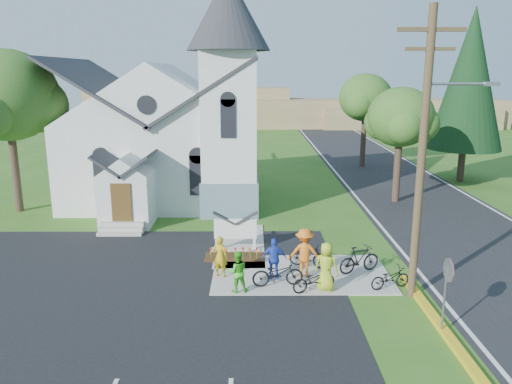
{
  "coord_description": "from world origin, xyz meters",
  "views": [
    {
      "loc": [
        -0.43,
        -18.11,
        7.87
      ],
      "look_at": [
        -0.26,
        5.0,
        2.31
      ],
      "focal_mm": 35.0,
      "sensor_mm": 36.0,
      "label": 1
    }
  ],
  "objects_px": {
    "church_sign": "(235,229)",
    "bike_0": "(278,273)",
    "utility_pole": "(424,148)",
    "cyclist_4": "(326,266)",
    "cyclist_0": "(220,256)",
    "bike_4": "(390,278)",
    "bike_3": "(359,259)",
    "stop_sign": "(447,280)",
    "cyclist_2": "(274,259)",
    "cyclist_3": "(304,253)",
    "bike_1": "(308,256)",
    "cyclist_1": "(237,272)",
    "bike_2": "(314,280)"
  },
  "relations": [
    {
      "from": "utility_pole",
      "to": "bike_0",
      "type": "xyz_separation_m",
      "value": [
        -4.85,
        0.79,
        -4.85
      ]
    },
    {
      "from": "church_sign",
      "to": "cyclist_1",
      "type": "xyz_separation_m",
      "value": [
        0.21,
        -4.4,
        -0.2
      ]
    },
    {
      "from": "cyclist_1",
      "to": "bike_4",
      "type": "height_order",
      "value": "cyclist_1"
    },
    {
      "from": "bike_1",
      "to": "bike_4",
      "type": "bearing_deg",
      "value": -105.55
    },
    {
      "from": "cyclist_0",
      "to": "bike_1",
      "type": "relative_size",
      "value": 1.0
    },
    {
      "from": "bike_0",
      "to": "cyclist_3",
      "type": "distance_m",
      "value": 1.49
    },
    {
      "from": "bike_3",
      "to": "bike_1",
      "type": "bearing_deg",
      "value": 50.29
    },
    {
      "from": "cyclist_0",
      "to": "cyclist_1",
      "type": "bearing_deg",
      "value": 133.82
    },
    {
      "from": "cyclist_1",
      "to": "cyclist_4",
      "type": "xyz_separation_m",
      "value": [
        3.25,
        0.12,
        0.14
      ]
    },
    {
      "from": "church_sign",
      "to": "bike_0",
      "type": "bearing_deg",
      "value": -66.41
    },
    {
      "from": "cyclist_1",
      "to": "cyclist_3",
      "type": "xyz_separation_m",
      "value": [
        2.58,
        1.4,
        0.2
      ]
    },
    {
      "from": "cyclist_0",
      "to": "bike_3",
      "type": "distance_m",
      "value": 5.55
    },
    {
      "from": "utility_pole",
      "to": "bike_2",
      "type": "xyz_separation_m",
      "value": [
        -3.56,
        0.3,
        -4.91
      ]
    },
    {
      "from": "bike_0",
      "to": "utility_pole",
      "type": "bearing_deg",
      "value": -106.86
    },
    {
      "from": "utility_pole",
      "to": "bike_3",
      "type": "distance_m",
      "value": 5.44
    },
    {
      "from": "cyclist_0",
      "to": "bike_0",
      "type": "height_order",
      "value": "cyclist_0"
    },
    {
      "from": "bike_2",
      "to": "stop_sign",
      "type": "bearing_deg",
      "value": -150.13
    },
    {
      "from": "church_sign",
      "to": "bike_3",
      "type": "bearing_deg",
      "value": -27.73
    },
    {
      "from": "bike_1",
      "to": "cyclist_2",
      "type": "relative_size",
      "value": 1.0
    },
    {
      "from": "bike_1",
      "to": "bike_3",
      "type": "relative_size",
      "value": 0.89
    },
    {
      "from": "cyclist_2",
      "to": "bike_2",
      "type": "xyz_separation_m",
      "value": [
        1.4,
        -1.15,
        -0.38
      ]
    },
    {
      "from": "stop_sign",
      "to": "bike_0",
      "type": "xyz_separation_m",
      "value": [
        -4.93,
        3.49,
        -1.23
      ]
    },
    {
      "from": "utility_pole",
      "to": "cyclist_2",
      "type": "relative_size",
      "value": 6.09
    },
    {
      "from": "stop_sign",
      "to": "cyclist_4",
      "type": "height_order",
      "value": "stop_sign"
    },
    {
      "from": "stop_sign",
      "to": "bike_3",
      "type": "bearing_deg",
      "value": 108.61
    },
    {
      "from": "cyclist_0",
      "to": "bike_0",
      "type": "bearing_deg",
      "value": 174.36
    },
    {
      "from": "bike_0",
      "to": "bike_3",
      "type": "bearing_deg",
      "value": -76.79
    },
    {
      "from": "bike_2",
      "to": "bike_3",
      "type": "relative_size",
      "value": 0.92
    },
    {
      "from": "cyclist_0",
      "to": "bike_4",
      "type": "relative_size",
      "value": 1.04
    },
    {
      "from": "cyclist_2",
      "to": "bike_2",
      "type": "bearing_deg",
      "value": 141.78
    },
    {
      "from": "utility_pole",
      "to": "cyclist_1",
      "type": "bearing_deg",
      "value": 177.3
    },
    {
      "from": "cyclist_3",
      "to": "bike_3",
      "type": "height_order",
      "value": "cyclist_3"
    },
    {
      "from": "cyclist_1",
      "to": "cyclist_4",
      "type": "distance_m",
      "value": 3.26
    },
    {
      "from": "cyclist_1",
      "to": "bike_4",
      "type": "bearing_deg",
      "value": 172.24
    },
    {
      "from": "bike_1",
      "to": "utility_pole",
      "type": "bearing_deg",
      "value": -105.56
    },
    {
      "from": "cyclist_2",
      "to": "cyclist_3",
      "type": "bearing_deg",
      "value": -166.92
    },
    {
      "from": "cyclist_4",
      "to": "bike_1",
      "type": "bearing_deg",
      "value": -55.04
    },
    {
      "from": "cyclist_0",
      "to": "bike_1",
      "type": "xyz_separation_m",
      "value": [
        3.56,
        0.93,
        -0.33
      ]
    },
    {
      "from": "cyclist_4",
      "to": "bike_4",
      "type": "height_order",
      "value": "cyclist_4"
    },
    {
      "from": "cyclist_2",
      "to": "cyclist_0",
      "type": "bearing_deg",
      "value": -5.65
    },
    {
      "from": "bike_1",
      "to": "cyclist_2",
      "type": "height_order",
      "value": "cyclist_2"
    },
    {
      "from": "bike_3",
      "to": "cyclist_4",
      "type": "relative_size",
      "value": 1.01
    },
    {
      "from": "church_sign",
      "to": "cyclist_2",
      "type": "relative_size",
      "value": 1.34
    },
    {
      "from": "utility_pole",
      "to": "cyclist_0",
      "type": "relative_size",
      "value": 6.06
    },
    {
      "from": "bike_4",
      "to": "cyclist_1",
      "type": "bearing_deg",
      "value": 74.93
    },
    {
      "from": "cyclist_1",
      "to": "utility_pole",
      "type": "bearing_deg",
      "value": 167.22
    },
    {
      "from": "utility_pole",
      "to": "cyclist_4",
      "type": "height_order",
      "value": "utility_pole"
    },
    {
      "from": "cyclist_0",
      "to": "stop_sign",
      "type": "bearing_deg",
      "value": 165.35
    },
    {
      "from": "cyclist_2",
      "to": "bike_4",
      "type": "height_order",
      "value": "cyclist_2"
    },
    {
      "from": "bike_3",
      "to": "stop_sign",
      "type": "bearing_deg",
      "value": 175.4
    }
  ]
}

